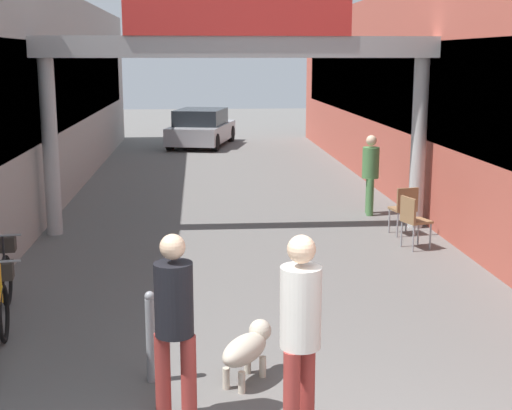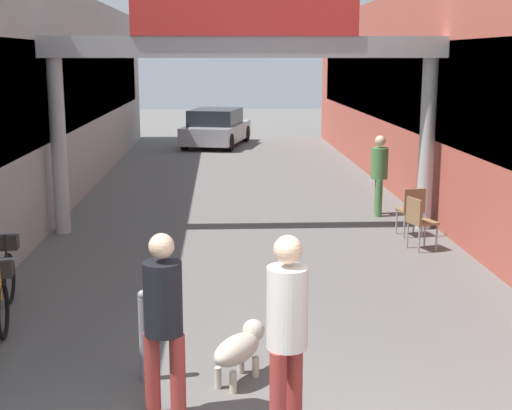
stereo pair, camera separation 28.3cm
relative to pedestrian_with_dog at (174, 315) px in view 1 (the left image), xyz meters
The scene contains 11 objects.
storefront_right 11.27m from the pedestrian_with_dog, 57.23° to the left, with size 3.00×26.00×4.60m.
arcade_sign_gateway 7.28m from the pedestrian_with_dog, 82.10° to the left, with size 7.40×0.47×4.16m.
pedestrian_with_dog is the anchor object (origin of this frame).
pedestrian_companion 1.13m from the pedestrian_with_dog, 22.73° to the right, with size 0.48×0.48×1.78m.
pedestrian_carrying_crate 8.92m from the pedestrian_with_dog, 65.45° to the left, with size 0.38×0.40×1.63m.
dog_on_leash 1.16m from the pedestrian_with_dog, 45.34° to the left, with size 0.65×0.77×0.56m.
bicycle_black_third 3.55m from the pedestrian_with_dog, 129.15° to the left, with size 0.46×1.69×0.98m.
bollard_post_metal 0.95m from the pedestrian_with_dog, 109.02° to the left, with size 0.10×0.10×0.94m.
cafe_chair_wood_nearer 6.64m from the pedestrian_with_dog, 55.14° to the left, with size 0.51×0.51×0.89m.
cafe_chair_wood_farther 7.46m from the pedestrian_with_dog, 58.32° to the left, with size 0.46×0.46×0.89m.
parked_car_silver 19.87m from the pedestrian_with_dog, 88.92° to the left, with size 2.62×4.29×1.33m.
Camera 1 is at (-0.73, -4.30, 3.17)m, focal length 50.00 mm.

